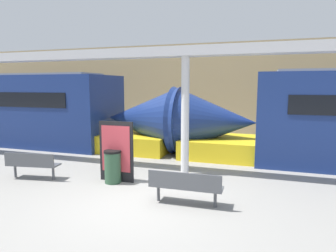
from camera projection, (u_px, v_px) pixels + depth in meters
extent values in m
plane|color=gray|center=(140.00, 203.00, 6.86)|extent=(60.00, 60.00, 0.00)
cube|color=tan|center=(216.00, 89.00, 16.65)|extent=(56.00, 0.20, 5.00)
cone|color=navy|center=(214.00, 121.00, 11.36)|extent=(3.17, 2.63, 2.63)
cube|color=yellow|center=(221.00, 147.00, 11.40)|extent=(2.86, 2.46, 0.70)
cone|color=navy|center=(144.00, 119.00, 12.24)|extent=(3.17, 2.63, 2.63)
cube|color=yellow|center=(137.00, 142.00, 12.46)|extent=(2.86, 2.46, 0.70)
cube|color=#4C4F54|center=(186.00, 186.00, 6.76)|extent=(1.66, 0.47, 0.04)
cube|color=#4C4F54|center=(184.00, 181.00, 6.54)|extent=(1.66, 0.06, 0.35)
cylinder|color=#4C4F54|center=(158.00, 192.00, 6.98)|extent=(0.07, 0.07, 0.39)
cylinder|color=#4C4F54|center=(215.00, 199.00, 6.59)|extent=(0.07, 0.07, 0.39)
cube|color=#4C4F54|center=(34.00, 165.00, 8.62)|extent=(1.55, 0.66, 0.04)
cube|color=#4C4F54|center=(29.00, 160.00, 8.40)|extent=(1.49, 0.26, 0.35)
cylinder|color=#4C4F54|center=(15.00, 171.00, 8.74)|extent=(0.07, 0.07, 0.39)
cylinder|color=#4C4F54|center=(53.00, 173.00, 8.55)|extent=(0.07, 0.07, 0.39)
cylinder|color=#2D5138|center=(113.00, 168.00, 8.25)|extent=(0.45, 0.45, 0.85)
cylinder|color=black|center=(112.00, 152.00, 8.18)|extent=(0.47, 0.47, 0.06)
cube|color=black|center=(116.00, 152.00, 8.32)|extent=(1.01, 0.06, 1.69)
cube|color=#B73842|center=(116.00, 149.00, 8.28)|extent=(0.86, 0.01, 1.29)
cylinder|color=silver|center=(185.00, 117.00, 8.83)|extent=(0.24, 0.24, 3.50)
cube|color=#B7B7BC|center=(186.00, 52.00, 8.58)|extent=(28.00, 0.60, 0.28)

